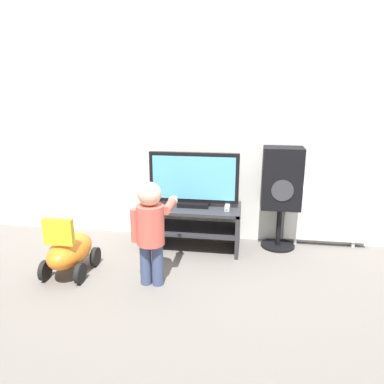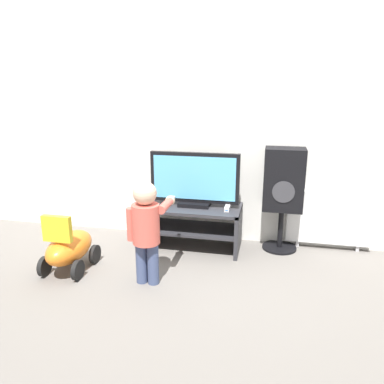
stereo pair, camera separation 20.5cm
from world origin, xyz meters
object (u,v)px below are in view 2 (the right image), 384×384
Objects in this scene: television at (195,180)px; child at (147,224)px; radiator at (330,218)px; remote_primary at (157,208)px; ride_on_toy at (69,248)px; game_console at (228,207)px; speaker_tower at (284,183)px.

television is 0.85m from child.
radiator is at bearing 33.67° from child.
ride_on_toy is at bearing -139.67° from remote_primary.
child is at bearing -79.77° from remote_primary.
radiator is (1.66, 0.42, -0.12)m from remote_primary.
game_console is 1.03m from radiator.
ride_on_toy is at bearing -154.79° from speaker_tower.
radiator is at bearing 15.87° from game_console.
child is 1.43m from speaker_tower.
speaker_tower is (0.85, 0.12, -0.01)m from television.
remote_primary is 0.15× the size of child.
speaker_tower is at bearing 25.21° from ride_on_toy.
radiator is (1.32, 0.23, -0.37)m from television.
television is 1.32m from ride_on_toy.
child is 1.06× the size of radiator.
game_console is at bearing -161.41° from speaker_tower.
television is 0.86m from speaker_tower.
child is at bearing -146.33° from radiator.
speaker_tower reaches higher than child.
game_console is at bearing 27.62° from ride_on_toy.
remote_primary is 0.22× the size of ride_on_toy.
radiator is at bearing 12.81° from speaker_tower.
child is at bearing -4.76° from ride_on_toy.
radiator is (2.30, 0.97, 0.11)m from ride_on_toy.
child is at bearing -105.62° from television.
remote_primary is 0.16× the size of radiator.
remote_primary is 1.25m from speaker_tower.
television is 0.86× the size of speaker_tower.
ride_on_toy is at bearing -152.38° from game_console.
remote_primary is at bearing 100.23° from child.
television is 0.42m from game_console.
television is at bearing 30.17° from remote_primary.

